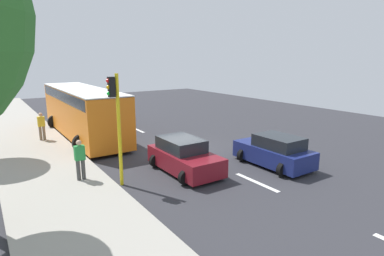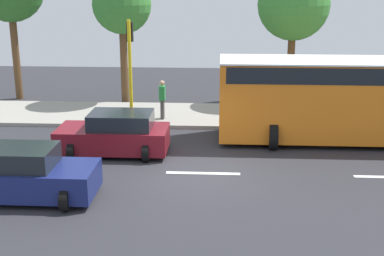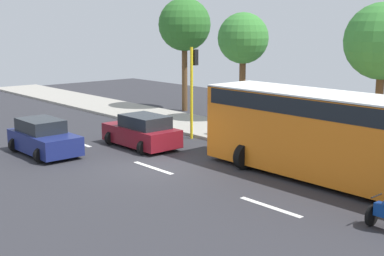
{
  "view_description": "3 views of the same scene",
  "coord_description": "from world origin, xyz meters",
  "px_view_note": "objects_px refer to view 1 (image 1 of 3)",
  "views": [
    {
      "loc": [
        9.17,
        14.82,
        5.09
      ],
      "look_at": [
        0.32,
        1.65,
        1.56
      ],
      "focal_mm": 29.75,
      "sensor_mm": 36.0,
      "label": 1
    },
    {
      "loc": [
        -15.65,
        -0.52,
        6.13
      ],
      "look_at": [
        2.07,
        0.48,
        0.92
      ],
      "focal_mm": 48.53,
      "sensor_mm": 36.0,
      "label": 2
    },
    {
      "loc": [
        -11.92,
        -15.92,
        5.51
      ],
      "look_at": [
        1.69,
        -0.41,
        1.45
      ],
      "focal_mm": 48.73,
      "sensor_mm": 36.0,
      "label": 3
    }
  ],
  "objects_px": {
    "car_maroon": "(184,157)",
    "city_bus": "(83,109)",
    "car_dark_blue": "(274,152)",
    "traffic_light_corner": "(116,114)",
    "pedestrian_by_tree": "(42,125)",
    "pedestrian_near_signal": "(80,159)",
    "motorcycle": "(107,115)"
  },
  "relations": [
    {
      "from": "car_dark_blue",
      "to": "car_maroon",
      "type": "relative_size",
      "value": 0.98
    },
    {
      "from": "city_bus",
      "to": "pedestrian_by_tree",
      "type": "bearing_deg",
      "value": 1.11
    },
    {
      "from": "pedestrian_by_tree",
      "to": "car_maroon",
      "type": "bearing_deg",
      "value": 115.84
    },
    {
      "from": "pedestrian_near_signal",
      "to": "motorcycle",
      "type": "bearing_deg",
      "value": -113.89
    },
    {
      "from": "motorcycle",
      "to": "pedestrian_by_tree",
      "type": "height_order",
      "value": "pedestrian_by_tree"
    },
    {
      "from": "city_bus",
      "to": "pedestrian_near_signal",
      "type": "bearing_deg",
      "value": 73.63
    },
    {
      "from": "car_maroon",
      "to": "car_dark_blue",
      "type": "bearing_deg",
      "value": 156.4
    },
    {
      "from": "car_dark_blue",
      "to": "pedestrian_by_tree",
      "type": "height_order",
      "value": "pedestrian_by_tree"
    },
    {
      "from": "motorcycle",
      "to": "car_maroon",
      "type": "bearing_deg",
      "value": 86.23
    },
    {
      "from": "city_bus",
      "to": "pedestrian_near_signal",
      "type": "xyz_separation_m",
      "value": [
        2.34,
        7.97,
        -0.79
      ]
    },
    {
      "from": "pedestrian_by_tree",
      "to": "traffic_light_corner",
      "type": "height_order",
      "value": "traffic_light_corner"
    },
    {
      "from": "motorcycle",
      "to": "pedestrian_near_signal",
      "type": "xyz_separation_m",
      "value": [
        5.09,
        11.49,
        0.42
      ]
    },
    {
      "from": "car_maroon",
      "to": "motorcycle",
      "type": "height_order",
      "value": "motorcycle"
    },
    {
      "from": "car_maroon",
      "to": "pedestrian_near_signal",
      "type": "bearing_deg",
      "value": -16.07
    },
    {
      "from": "car_maroon",
      "to": "pedestrian_near_signal",
      "type": "distance_m",
      "value": 4.44
    },
    {
      "from": "pedestrian_by_tree",
      "to": "traffic_light_corner",
      "type": "relative_size",
      "value": 0.38
    },
    {
      "from": "car_dark_blue",
      "to": "car_maroon",
      "type": "height_order",
      "value": "same"
    },
    {
      "from": "car_dark_blue",
      "to": "traffic_light_corner",
      "type": "bearing_deg",
      "value": -14.7
    },
    {
      "from": "car_dark_blue",
      "to": "city_bus",
      "type": "bearing_deg",
      "value": -61.65
    },
    {
      "from": "city_bus",
      "to": "motorcycle",
      "type": "xyz_separation_m",
      "value": [
        -2.75,
        -3.51,
        -1.2
      ]
    },
    {
      "from": "car_maroon",
      "to": "motorcycle",
      "type": "distance_m",
      "value": 12.74
    },
    {
      "from": "car_maroon",
      "to": "city_bus",
      "type": "xyz_separation_m",
      "value": [
        1.91,
        -9.2,
        1.14
      ]
    },
    {
      "from": "pedestrian_near_signal",
      "to": "car_dark_blue",
      "type": "bearing_deg",
      "value": 160.2
    },
    {
      "from": "traffic_light_corner",
      "to": "pedestrian_by_tree",
      "type": "bearing_deg",
      "value": -81.27
    },
    {
      "from": "car_dark_blue",
      "to": "pedestrian_near_signal",
      "type": "distance_m",
      "value": 8.77
    },
    {
      "from": "car_dark_blue",
      "to": "city_bus",
      "type": "distance_m",
      "value": 12.49
    },
    {
      "from": "car_maroon",
      "to": "city_bus",
      "type": "height_order",
      "value": "city_bus"
    },
    {
      "from": "city_bus",
      "to": "traffic_light_corner",
      "type": "height_order",
      "value": "traffic_light_corner"
    },
    {
      "from": "motorcycle",
      "to": "pedestrian_by_tree",
      "type": "distance_m",
      "value": 6.37
    },
    {
      "from": "city_bus",
      "to": "pedestrian_near_signal",
      "type": "relative_size",
      "value": 6.51
    },
    {
      "from": "traffic_light_corner",
      "to": "motorcycle",
      "type": "bearing_deg",
      "value": -107.1
    },
    {
      "from": "car_dark_blue",
      "to": "car_maroon",
      "type": "xyz_separation_m",
      "value": [
        3.99,
        -1.75,
        0.0
      ]
    }
  ]
}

